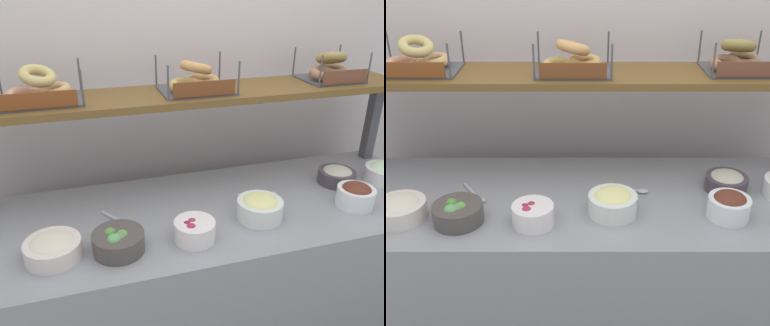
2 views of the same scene
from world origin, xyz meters
TOP-DOWN VIEW (x-y plane):
  - back_wall at (0.00, 0.55)m, footprint 3.18×0.06m
  - deli_counter at (0.00, 0.00)m, footprint 1.98×0.70m
  - upper_shelf at (0.00, 0.27)m, footprint 1.94×0.32m
  - bowl_tuna_salad at (0.60, 0.06)m, footprint 0.17×0.17m
  - bowl_potato_salad at (-0.65, -0.15)m, footprint 0.19×0.19m
  - bowl_chocolate_spread at (0.55, -0.14)m, footprint 0.15×0.15m
  - bowl_veggie_mix at (-0.44, -0.17)m, footprint 0.18×0.18m
  - bowl_beet_salad at (-0.16, -0.19)m, footprint 0.15×0.15m
  - bowl_egg_salad at (0.13, -0.12)m, footprint 0.18×0.18m
  - serving_spoon_near_plate at (-0.40, -0.01)m, footprint 0.12×0.15m
  - serving_spoon_by_edge at (0.22, 0.04)m, footprint 0.18×0.06m
  - bagel_basket_plain at (-0.65, 0.28)m, footprint 0.32×0.26m
  - bagel_basket_sesame at (-0.02, 0.27)m, footprint 0.31×0.26m
  - bagel_basket_everything at (0.64, 0.29)m, footprint 0.27×0.25m

SIDE VIEW (x-z plane):
  - deli_counter at x=0.00m, z-range 0.00..0.85m
  - serving_spoon_near_plate at x=-0.40m, z-range 0.85..0.86m
  - serving_spoon_by_edge at x=0.22m, z-range 0.85..0.86m
  - bowl_tuna_salad at x=0.60m, z-range 0.85..0.93m
  - bowl_veggie_mix at x=-0.44m, z-range 0.85..0.93m
  - bowl_beet_salad at x=-0.16m, z-range 0.85..0.93m
  - bowl_potato_salad at x=-0.65m, z-range 0.85..0.93m
  - bowl_egg_salad at x=0.13m, z-range 0.85..0.95m
  - bowl_chocolate_spread at x=0.55m, z-range 0.85..0.95m
  - back_wall at x=0.00m, z-range 0.00..2.40m
  - upper_shelf at x=0.00m, z-range 1.25..1.28m
  - bagel_basket_sesame at x=-0.02m, z-range 1.26..1.40m
  - bagel_basket_plain at x=-0.65m, z-range 1.25..1.40m
  - bagel_basket_everything at x=0.64m, z-range 1.26..1.40m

